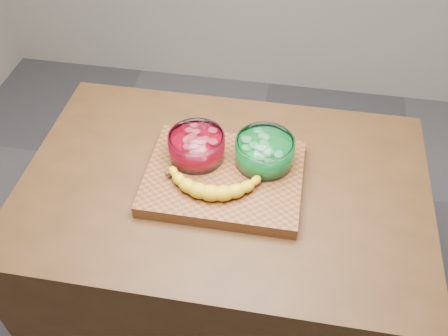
# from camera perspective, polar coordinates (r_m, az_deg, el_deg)

# --- Properties ---
(ground) EXTENTS (3.50, 3.50, 0.00)m
(ground) POSITION_cam_1_polar(r_m,az_deg,el_deg) (2.22, 0.00, -17.59)
(ground) COLOR #4F4F53
(ground) RESTS_ON ground
(counter) EXTENTS (1.20, 0.80, 0.90)m
(counter) POSITION_cam_1_polar(r_m,az_deg,el_deg) (1.83, 0.00, -11.24)
(counter) COLOR #462B15
(counter) RESTS_ON ground
(cutting_board) EXTENTS (0.45, 0.35, 0.04)m
(cutting_board) POSITION_cam_1_polar(r_m,az_deg,el_deg) (1.46, 0.00, -1.10)
(cutting_board) COLOR brown
(cutting_board) RESTS_ON counter
(bowl_red) EXTENTS (0.17, 0.17, 0.08)m
(bowl_red) POSITION_cam_1_polar(r_m,az_deg,el_deg) (1.47, -3.14, 2.48)
(bowl_red) COLOR white
(bowl_red) RESTS_ON cutting_board
(bowl_green) EXTENTS (0.17, 0.17, 0.08)m
(bowl_green) POSITION_cam_1_polar(r_m,az_deg,el_deg) (1.45, 4.64, 1.86)
(bowl_green) COLOR white
(bowl_green) RESTS_ON cutting_board
(banana) EXTENTS (0.30, 0.14, 0.04)m
(banana) POSITION_cam_1_polar(r_m,az_deg,el_deg) (1.38, -1.36, -1.83)
(banana) COLOR gold
(banana) RESTS_ON cutting_board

